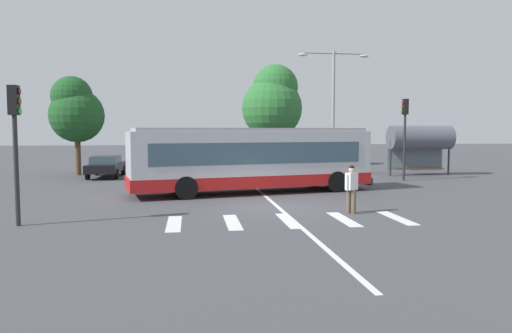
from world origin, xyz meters
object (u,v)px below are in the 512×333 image
object	(u,v)px
parked_car_silver	(235,164)
background_tree_left	(75,110)
parked_car_champagne	(193,164)
parked_car_blue	(278,164)
background_tree_right	(273,102)
parked_car_red	(316,163)
pedestrian_crossing_street	(351,186)
parked_car_black	(106,165)
traffic_light_far_corner	(405,126)
traffic_light_near_corner	(15,131)
bus_stop_shelter	(420,139)
city_transit_bus	(252,159)
parked_car_white	(151,165)
twin_arm_street_lamp	(333,98)

from	to	relation	value
parked_car_silver	background_tree_left	size ratio (longest dim) A/B	0.72
parked_car_champagne	parked_car_blue	bearing A→B (deg)	-4.21
background_tree_right	parked_car_red	bearing A→B (deg)	-76.04
parked_car_silver	pedestrian_crossing_street	bearing A→B (deg)	-79.42
pedestrian_crossing_street	parked_car_silver	xyz separation A→B (m)	(-2.74, 14.67, -0.20)
pedestrian_crossing_street	parked_car_red	size ratio (longest dim) A/B	0.37
parked_car_silver	parked_car_blue	distance (m)	2.81
parked_car_black	traffic_light_far_corner	bearing A→B (deg)	-14.20
traffic_light_near_corner	traffic_light_far_corner	world-z (taller)	traffic_light_far_corner
traffic_light_far_corner	parked_car_champagne	bearing A→B (deg)	158.75
parked_car_red	bus_stop_shelter	size ratio (longest dim) A/B	1.10
parked_car_silver	city_transit_bus	bearing A→B (deg)	-90.03
city_transit_bus	parked_car_blue	size ratio (longest dim) A/B	2.60
parked_car_red	traffic_light_far_corner	bearing A→B (deg)	-49.43
traffic_light_far_corner	bus_stop_shelter	world-z (taller)	traffic_light_far_corner
city_transit_bus	parked_car_red	size ratio (longest dim) A/B	2.57
parked_car_white	background_tree_left	xyz separation A→B (m)	(-4.94, 1.84, 3.51)
parked_car_white	background_tree_left	distance (m)	6.33
parked_car_black	parked_car_white	distance (m)	2.80
parked_car_white	traffic_light_far_corner	distance (m)	15.71
pedestrian_crossing_street	traffic_light_near_corner	world-z (taller)	traffic_light_near_corner
parked_car_white	parked_car_blue	distance (m)	8.18
parked_car_silver	background_tree_left	world-z (taller)	background_tree_left
parked_car_blue	bus_stop_shelter	xyz separation A→B (m)	(9.22, -1.32, 1.65)
parked_car_white	background_tree_left	size ratio (longest dim) A/B	0.70
city_transit_bus	parked_car_black	distance (m)	11.94
parked_car_black	parked_car_champagne	bearing A→B (deg)	2.95
parked_car_red	twin_arm_street_lamp	distance (m)	4.46
pedestrian_crossing_street	parked_car_white	size ratio (longest dim) A/B	0.38
traffic_light_near_corner	background_tree_right	bearing A→B (deg)	62.30
parked_car_champagne	bus_stop_shelter	size ratio (longest dim) A/B	1.10
city_transit_bus	background_tree_left	world-z (taller)	background_tree_left
background_tree_left	bus_stop_shelter	bearing A→B (deg)	-8.10
parked_car_white	parked_car_red	bearing A→B (deg)	1.71
background_tree_left	background_tree_right	distance (m)	15.14
city_transit_bus	parked_car_white	bearing A→B (deg)	122.03
parked_car_blue	background_tree_left	distance (m)	13.71
city_transit_bus	parked_car_silver	xyz separation A→B (m)	(0.01, 8.56, -0.82)
bus_stop_shelter	background_tree_right	size ratio (longest dim) A/B	0.50
parked_car_black	traffic_light_near_corner	distance (m)	15.66
parked_car_white	traffic_light_near_corner	xyz separation A→B (m)	(-2.83, -15.41, 2.15)
parked_car_silver	parked_car_blue	bearing A→B (deg)	-0.11
parked_car_black	background_tree_right	xyz separation A→B (m)	(11.92, 7.26, 4.46)
parked_car_champagne	parked_car_blue	xyz separation A→B (m)	(5.52, -0.41, 0.00)
parked_car_black	twin_arm_street_lamp	world-z (taller)	twin_arm_street_lamp
parked_car_black	traffic_light_near_corner	bearing A→B (deg)	-90.12
parked_car_white	parked_car_red	xyz separation A→B (m)	(10.87, 0.32, 0.00)
parked_car_blue	traffic_light_far_corner	distance (m)	8.36
pedestrian_crossing_street	parked_car_black	distance (m)	18.38
bus_stop_shelter	twin_arm_street_lamp	distance (m)	6.32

